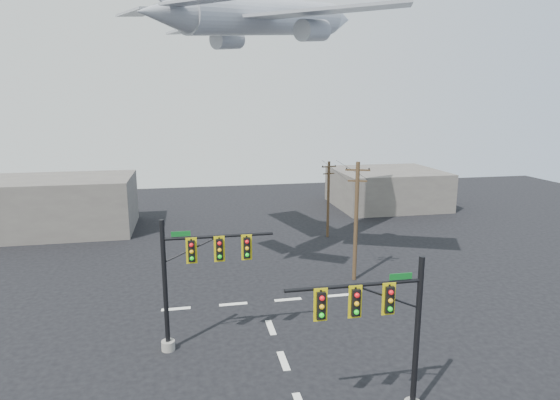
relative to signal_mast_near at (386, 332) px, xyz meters
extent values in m
cube|color=white|center=(-3.48, 5.53, -4.26)|extent=(0.40, 2.00, 0.01)
cube|color=white|center=(-3.48, 9.53, -4.26)|extent=(0.40, 2.00, 0.01)
cube|color=white|center=(-9.48, 13.53, -4.26)|extent=(2.00, 0.40, 0.01)
cube|color=white|center=(-5.48, 13.53, -4.26)|extent=(2.00, 0.40, 0.01)
cube|color=white|center=(-1.48, 13.53, -4.26)|extent=(2.00, 0.40, 0.01)
cube|color=white|center=(2.52, 13.53, -4.26)|extent=(2.00, 0.40, 0.01)
cylinder|color=black|center=(1.51, 0.07, -0.46)|extent=(0.26, 0.26, 7.61)
cylinder|color=black|center=(-1.54, 0.07, 2.26)|extent=(6.10, 0.17, 0.17)
cylinder|color=black|center=(-0.01, 0.07, 1.61)|extent=(3.32, 0.09, 0.09)
cube|color=black|center=(-0.01, -0.09, 1.57)|extent=(0.37, 0.33, 1.20)
cube|color=#C7B60B|center=(-0.01, -0.07, 1.57)|extent=(0.60, 0.04, 1.47)
sphere|color=red|center=(-0.01, -0.28, 1.95)|extent=(0.22, 0.22, 0.22)
sphere|color=orange|center=(-0.01, -0.28, 1.57)|extent=(0.22, 0.22, 0.22)
sphere|color=#0CCA15|center=(-0.01, -0.28, 1.19)|extent=(0.22, 0.22, 0.22)
cube|color=black|center=(-1.54, -0.09, 1.57)|extent=(0.37, 0.33, 1.20)
cube|color=#C7B60B|center=(-1.54, -0.07, 1.57)|extent=(0.60, 0.04, 1.47)
sphere|color=red|center=(-1.54, -0.28, 1.95)|extent=(0.22, 0.22, 0.22)
sphere|color=orange|center=(-1.54, -0.28, 1.57)|extent=(0.22, 0.22, 0.22)
sphere|color=#0CCA15|center=(-1.54, -0.28, 1.19)|extent=(0.22, 0.22, 0.22)
cube|color=black|center=(-3.06, -0.09, 1.57)|extent=(0.37, 0.33, 1.20)
cube|color=#C7B60B|center=(-3.06, -0.07, 1.57)|extent=(0.60, 0.04, 1.47)
sphere|color=red|center=(-3.06, -0.28, 1.95)|extent=(0.22, 0.22, 0.22)
sphere|color=orange|center=(-3.06, -0.28, 1.57)|extent=(0.22, 0.22, 0.22)
sphere|color=#0CCA15|center=(-3.06, -0.28, 1.19)|extent=(0.22, 0.22, 0.22)
cube|color=#0C571B|center=(0.54, 0.01, 2.53)|extent=(1.03, 0.04, 0.28)
cylinder|color=gray|center=(-9.81, 8.02, -3.99)|extent=(0.78, 0.78, 0.56)
cylinder|color=black|center=(-9.81, 8.02, -0.36)|extent=(0.27, 0.27, 7.82)
cylinder|color=black|center=(-6.71, 8.02, 2.44)|extent=(6.21, 0.18, 0.18)
cylinder|color=black|center=(-8.26, 8.02, 1.77)|extent=(3.38, 0.09, 0.09)
cube|color=black|center=(-8.26, 7.85, 1.73)|extent=(0.38, 0.34, 1.23)
cube|color=#C7B60B|center=(-8.26, 7.87, 1.73)|extent=(0.61, 0.04, 1.51)
sphere|color=red|center=(-8.26, 7.66, 2.12)|extent=(0.22, 0.22, 0.22)
sphere|color=orange|center=(-8.26, 7.66, 1.73)|extent=(0.22, 0.22, 0.22)
sphere|color=#0CCA15|center=(-8.26, 7.66, 1.34)|extent=(0.22, 0.22, 0.22)
cube|color=black|center=(-6.71, 7.85, 1.73)|extent=(0.38, 0.34, 1.23)
cube|color=#C7B60B|center=(-6.71, 7.87, 1.73)|extent=(0.61, 0.04, 1.51)
sphere|color=red|center=(-6.71, 7.66, 2.12)|extent=(0.22, 0.22, 0.22)
sphere|color=orange|center=(-6.71, 7.66, 1.73)|extent=(0.22, 0.22, 0.22)
sphere|color=#0CCA15|center=(-6.71, 7.66, 1.34)|extent=(0.22, 0.22, 0.22)
cube|color=black|center=(-5.16, 7.85, 1.73)|extent=(0.38, 0.34, 1.23)
cube|color=#C7B60B|center=(-5.16, 7.87, 1.73)|extent=(0.61, 0.04, 1.51)
sphere|color=red|center=(-5.16, 7.66, 2.12)|extent=(0.22, 0.22, 0.22)
sphere|color=orange|center=(-5.16, 7.66, 1.73)|extent=(0.22, 0.22, 0.22)
sphere|color=#0CCA15|center=(-5.16, 7.66, 1.34)|extent=(0.22, 0.22, 0.22)
cube|color=#0C571B|center=(-8.81, 7.95, 2.72)|extent=(1.06, 0.04, 0.29)
cylinder|color=#4B3620|center=(4.64, 16.35, 0.54)|extent=(0.32, 0.32, 9.62)
cube|color=#4B3620|center=(4.64, 16.35, 4.71)|extent=(1.86, 0.75, 0.13)
cube|color=#4B3620|center=(4.64, 16.35, 3.86)|extent=(1.46, 0.61, 0.13)
cylinder|color=black|center=(3.83, 16.63, 4.82)|extent=(0.11, 0.11, 0.13)
cylinder|color=black|center=(4.64, 16.35, 4.82)|extent=(0.11, 0.11, 0.13)
cylinder|color=black|center=(5.45, 16.08, 4.82)|extent=(0.11, 0.11, 0.13)
cylinder|color=#4B3620|center=(6.12, 28.56, -0.21)|extent=(0.27, 0.27, 8.10)
cube|color=#4B3620|center=(6.12, 28.56, 3.29)|extent=(1.63, 0.41, 0.11)
cube|color=#4B3620|center=(6.12, 28.56, 2.56)|extent=(1.27, 0.34, 0.11)
cylinder|color=black|center=(5.41, 28.43, 3.38)|extent=(0.09, 0.09, 0.11)
cylinder|color=black|center=(6.12, 28.56, 3.38)|extent=(0.09, 0.09, 0.11)
cylinder|color=black|center=(6.84, 28.70, 3.38)|extent=(0.09, 0.09, 0.11)
cylinder|color=black|center=(4.59, 22.46, 3.95)|extent=(1.64, 12.21, 0.03)
cylinder|color=black|center=(6.17, 22.46, 3.95)|extent=(1.38, 12.21, 0.03)
cylinder|color=#A1A4AC|center=(-1.41, 21.09, 16.50)|extent=(15.20, 13.71, 4.65)
cone|color=#A1A4AC|center=(6.63, 28.07, 17.65)|extent=(4.97, 4.83, 3.18)
cone|color=#A1A4AC|center=(-9.45, 14.11, 15.34)|extent=(4.77, 4.60, 2.91)
cube|color=#A1A4AC|center=(-6.37, 25.01, 16.11)|extent=(6.87, 11.94, 0.64)
cube|color=#A1A4AC|center=(1.77, 15.62, 16.11)|extent=(11.91, 8.18, 0.64)
cylinder|color=#A1A4AC|center=(-4.51, 24.15, 15.06)|extent=(3.24, 3.10, 1.85)
cylinder|color=#A1A4AC|center=(1.19, 17.59, 15.06)|extent=(3.24, 3.10, 1.85)
cube|color=#A1A4AC|center=(-10.93, 16.50, 15.74)|extent=(3.63, 4.75, 0.36)
cube|color=#A1A4AC|center=(-7.29, 12.30, 15.74)|extent=(4.67, 4.02, 0.36)
cube|color=#67625A|center=(-23.48, 36.53, -1.27)|extent=(18.00, 10.00, 6.00)
cube|color=#67625A|center=(18.52, 41.53, -1.77)|extent=(14.00, 12.00, 5.00)
camera|label=1|loc=(-8.31, -17.62, 9.91)|focal=30.00mm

